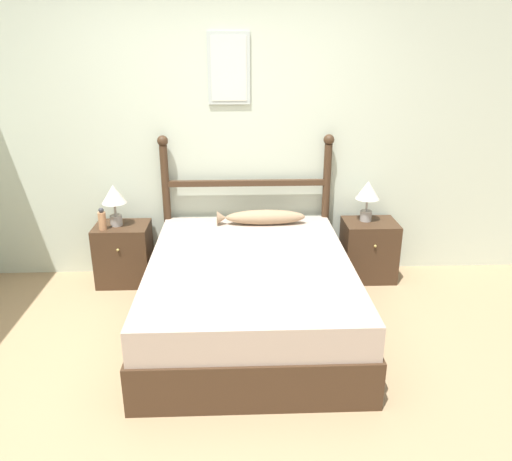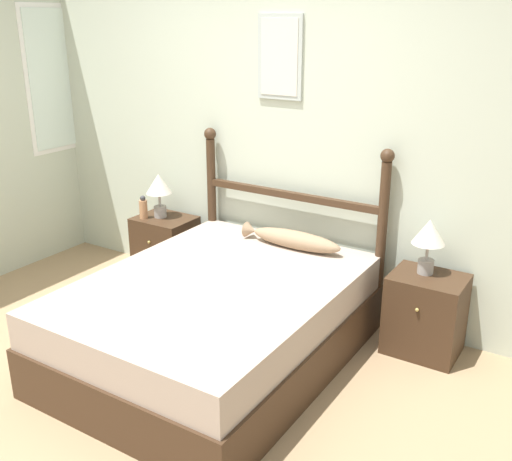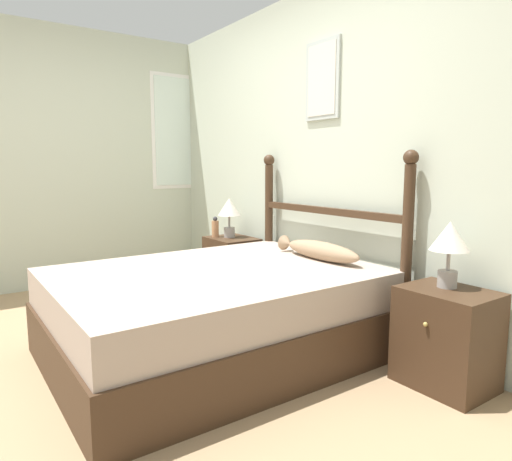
{
  "view_description": "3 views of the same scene",
  "coord_description": "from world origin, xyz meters",
  "px_view_note": "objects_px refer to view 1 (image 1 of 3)",
  "views": [
    {
      "loc": [
        0.16,
        -2.67,
        2.02
      ],
      "look_at": [
        0.31,
        0.97,
        0.67
      ],
      "focal_mm": 35.0,
      "sensor_mm": 36.0,
      "label": 1
    },
    {
      "loc": [
        2.29,
        -2.07,
        2.11
      ],
      "look_at": [
        0.29,
        1.08,
        0.77
      ],
      "focal_mm": 42.0,
      "sensor_mm": 36.0,
      "label": 2
    },
    {
      "loc": [
        2.71,
        -0.74,
        1.2
      ],
      "look_at": [
        0.19,
        1.03,
        0.77
      ],
      "focal_mm": 32.0,
      "sensor_mm": 36.0,
      "label": 3
    }
  ],
  "objects_px": {
    "bed": "(250,294)",
    "nightstand_right": "(368,250)",
    "bottle": "(102,220)",
    "table_lamp_left": "(114,197)",
    "fish_pillow": "(262,217)",
    "nightstand_left": "(124,254)",
    "table_lamp_right": "(368,193)"
  },
  "relations": [
    {
      "from": "table_lamp_left",
      "to": "fish_pillow",
      "type": "distance_m",
      "value": 1.29
    },
    {
      "from": "table_lamp_right",
      "to": "fish_pillow",
      "type": "xyz_separation_m",
      "value": [
        -0.94,
        -0.09,
        -0.18
      ]
    },
    {
      "from": "table_lamp_left",
      "to": "table_lamp_right",
      "type": "distance_m",
      "value": 2.21
    },
    {
      "from": "nightstand_left",
      "to": "nightstand_right",
      "type": "height_order",
      "value": "same"
    },
    {
      "from": "table_lamp_right",
      "to": "bed",
      "type": "bearing_deg",
      "value": -141.44
    },
    {
      "from": "table_lamp_right",
      "to": "bottle",
      "type": "distance_m",
      "value": 2.31
    },
    {
      "from": "bed",
      "to": "nightstand_right",
      "type": "height_order",
      "value": "bed"
    },
    {
      "from": "nightstand_right",
      "to": "fish_pillow",
      "type": "relative_size",
      "value": 0.71
    },
    {
      "from": "table_lamp_left",
      "to": "table_lamp_right",
      "type": "xyz_separation_m",
      "value": [
        2.21,
        0.04,
        0.0
      ]
    },
    {
      "from": "nightstand_right",
      "to": "table_lamp_right",
      "type": "relative_size",
      "value": 1.49
    },
    {
      "from": "nightstand_right",
      "to": "nightstand_left",
      "type": "bearing_deg",
      "value": 180.0
    },
    {
      "from": "table_lamp_right",
      "to": "fish_pillow",
      "type": "bearing_deg",
      "value": -174.69
    },
    {
      "from": "bottle",
      "to": "bed",
      "type": "bearing_deg",
      "value": -29.98
    },
    {
      "from": "nightstand_left",
      "to": "fish_pillow",
      "type": "height_order",
      "value": "fish_pillow"
    },
    {
      "from": "bed",
      "to": "fish_pillow",
      "type": "bearing_deg",
      "value": 80.35
    },
    {
      "from": "bed",
      "to": "table_lamp_right",
      "type": "bearing_deg",
      "value": 38.56
    },
    {
      "from": "bottle",
      "to": "table_lamp_left",
      "type": "bearing_deg",
      "value": 46.52
    },
    {
      "from": "nightstand_right",
      "to": "table_lamp_left",
      "type": "height_order",
      "value": "table_lamp_left"
    },
    {
      "from": "bed",
      "to": "nightstand_right",
      "type": "bearing_deg",
      "value": 36.33
    },
    {
      "from": "nightstand_left",
      "to": "table_lamp_right",
      "type": "distance_m",
      "value": 2.23
    },
    {
      "from": "nightstand_right",
      "to": "fish_pillow",
      "type": "distance_m",
      "value": 1.04
    },
    {
      "from": "nightstand_left",
      "to": "table_lamp_right",
      "type": "xyz_separation_m",
      "value": [
        2.17,
        0.04,
        0.53
      ]
    },
    {
      "from": "nightstand_left",
      "to": "fish_pillow",
      "type": "bearing_deg",
      "value": -2.32
    },
    {
      "from": "nightstand_left",
      "to": "fish_pillow",
      "type": "xyz_separation_m",
      "value": [
        1.23,
        -0.05,
        0.35
      ]
    },
    {
      "from": "table_lamp_right",
      "to": "bottle",
      "type": "relative_size",
      "value": 1.88
    },
    {
      "from": "bed",
      "to": "nightstand_left",
      "type": "distance_m",
      "value": 1.37
    },
    {
      "from": "table_lamp_right",
      "to": "fish_pillow",
      "type": "relative_size",
      "value": 0.48
    },
    {
      "from": "nightstand_right",
      "to": "bottle",
      "type": "distance_m",
      "value": 2.37
    },
    {
      "from": "nightstand_right",
      "to": "bed",
      "type": "bearing_deg",
      "value": -143.67
    },
    {
      "from": "nightstand_right",
      "to": "fish_pillow",
      "type": "bearing_deg",
      "value": -177.07
    },
    {
      "from": "bed",
      "to": "fish_pillow",
      "type": "xyz_separation_m",
      "value": [
        0.13,
        0.76,
        0.34
      ]
    },
    {
      "from": "bed",
      "to": "table_lamp_left",
      "type": "xyz_separation_m",
      "value": [
        -1.14,
        0.81,
        0.52
      ]
    }
  ]
}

